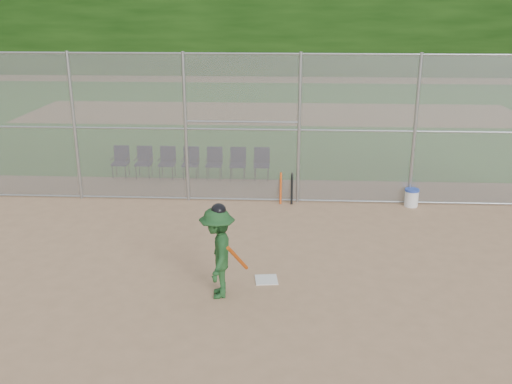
{
  "coord_description": "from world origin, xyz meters",
  "views": [
    {
      "loc": [
        0.65,
        -9.72,
        5.19
      ],
      "look_at": [
        0.0,
        2.5,
        1.1
      ],
      "focal_mm": 40.0,
      "sensor_mm": 36.0,
      "label": 1
    }
  ],
  "objects_px": {
    "home_plate": "(266,280)",
    "batter_at_plate": "(218,252)",
    "chair_0": "(120,162)",
    "water_cooler": "(411,197)"
  },
  "relations": [
    {
      "from": "water_cooler",
      "to": "chair_0",
      "type": "bearing_deg",
      "value": 165.5
    },
    {
      "from": "home_plate",
      "to": "chair_0",
      "type": "height_order",
      "value": "chair_0"
    },
    {
      "from": "home_plate",
      "to": "water_cooler",
      "type": "xyz_separation_m",
      "value": [
        3.71,
        4.48,
        0.23
      ]
    },
    {
      "from": "home_plate",
      "to": "batter_at_plate",
      "type": "relative_size",
      "value": 0.24
    },
    {
      "from": "batter_at_plate",
      "to": "water_cooler",
      "type": "distance_m",
      "value": 6.9
    },
    {
      "from": "water_cooler",
      "to": "chair_0",
      "type": "height_order",
      "value": "chair_0"
    },
    {
      "from": "water_cooler",
      "to": "batter_at_plate",
      "type": "bearing_deg",
      "value": -131.77
    },
    {
      "from": "home_plate",
      "to": "batter_at_plate",
      "type": "xyz_separation_m",
      "value": [
        -0.87,
        -0.64,
        0.87
      ]
    },
    {
      "from": "chair_0",
      "to": "water_cooler",
      "type": "bearing_deg",
      "value": -14.5
    },
    {
      "from": "batter_at_plate",
      "to": "water_cooler",
      "type": "relative_size",
      "value": 3.78
    }
  ]
}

